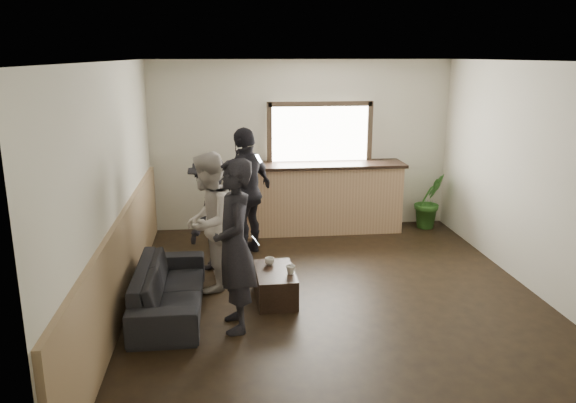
{
  "coord_description": "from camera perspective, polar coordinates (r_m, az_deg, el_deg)",
  "views": [
    {
      "loc": [
        -1.27,
        -6.22,
        2.87
      ],
      "look_at": [
        -0.52,
        0.4,
        1.12
      ],
      "focal_mm": 35.0,
      "sensor_mm": 36.0,
      "label": 1
    }
  ],
  "objects": [
    {
      "name": "ground",
      "position": [
        6.96,
        4.7,
        -9.69
      ],
      "size": [
        5.0,
        6.0,
        0.01
      ],
      "primitive_type": "cube",
      "color": "black"
    },
    {
      "name": "room_shell",
      "position": [
        6.39,
        -1.52,
        2.03
      ],
      "size": [
        5.01,
        6.01,
        2.8
      ],
      "color": "silver",
      "rests_on": "ground"
    },
    {
      "name": "bar_counter",
      "position": [
        9.32,
        3.42,
        0.84
      ],
      "size": [
        2.7,
        0.68,
        2.13
      ],
      "color": "tan",
      "rests_on": "ground"
    },
    {
      "name": "sofa",
      "position": [
        6.65,
        -11.95,
        -8.6
      ],
      "size": [
        0.74,
        1.88,
        0.55
      ],
      "primitive_type": "imported",
      "rotation": [
        0.0,
        0.0,
        1.57
      ],
      "color": "black",
      "rests_on": "ground"
    },
    {
      "name": "coffee_table",
      "position": [
        6.84,
        -1.32,
        -8.45
      ],
      "size": [
        0.48,
        0.83,
        0.36
      ],
      "primitive_type": "cube",
      "rotation": [
        0.0,
        0.0,
        0.03
      ],
      "color": "black",
      "rests_on": "ground"
    },
    {
      "name": "cup_a",
      "position": [
        6.93,
        -1.89,
        -6.1
      ],
      "size": [
        0.16,
        0.16,
        0.09
      ],
      "primitive_type": "imported",
      "rotation": [
        0.0,
        0.0,
        0.52
      ],
      "color": "silver",
      "rests_on": "coffee_table"
    },
    {
      "name": "cup_b",
      "position": [
        6.65,
        0.25,
        -6.95
      ],
      "size": [
        0.13,
        0.13,
        0.1
      ],
      "primitive_type": "imported",
      "rotation": [
        0.0,
        0.0,
        4.48
      ],
      "color": "silver",
      "rests_on": "coffee_table"
    },
    {
      "name": "potted_plant",
      "position": [
        9.8,
        14.17,
        0.07
      ],
      "size": [
        0.61,
        0.54,
        0.94
      ],
      "primitive_type": "imported",
      "rotation": [
        0.0,
        0.0,
        0.28
      ],
      "color": "#2D6623",
      "rests_on": "ground"
    },
    {
      "name": "person_a",
      "position": [
        5.91,
        -5.45,
        -4.54
      ],
      "size": [
        0.53,
        0.72,
        1.86
      ],
      "rotation": [
        0.0,
        0.0,
        -1.46
      ],
      "color": "black",
      "rests_on": "ground"
    },
    {
      "name": "person_b",
      "position": [
        6.98,
        -8.09,
        -2.1
      ],
      "size": [
        0.88,
        1.0,
        1.74
      ],
      "rotation": [
        0.0,
        0.0,
        -1.88
      ],
      "color": "beige",
      "rests_on": "ground"
    },
    {
      "name": "person_c",
      "position": [
        7.71,
        -7.94,
        -1.12
      ],
      "size": [
        0.92,
        1.16,
        1.58
      ],
      "rotation": [
        0.0,
        0.0,
        -1.95
      ],
      "color": "black",
      "rests_on": "ground"
    },
    {
      "name": "person_d",
      "position": [
        8.17,
        -4.23,
        0.99
      ],
      "size": [
        1.04,
        1.15,
        1.88
      ],
      "rotation": [
        0.0,
        0.0,
        -2.24
      ],
      "color": "black",
      "rests_on": "ground"
    }
  ]
}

